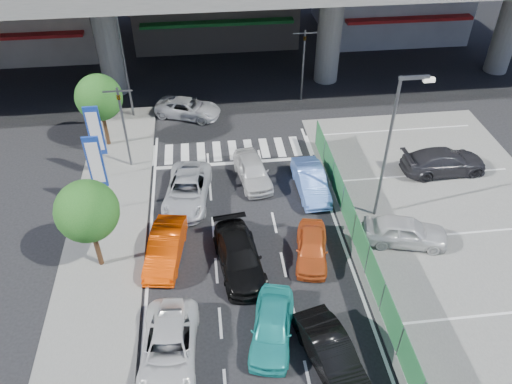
{
  "coord_description": "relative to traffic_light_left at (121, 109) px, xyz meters",
  "views": [
    {
      "loc": [
        -1.63,
        -13.11,
        17.63
      ],
      "look_at": [
        0.61,
        5.78,
        2.33
      ],
      "focal_mm": 35.0,
      "sensor_mm": 36.0,
      "label": 1
    }
  ],
  "objects": [
    {
      "name": "crossing_wagon_silver",
      "position": [
        3.5,
        5.59,
        -3.31
      ],
      "size": [
        4.92,
        3.56,
        1.24
      ],
      "primitive_type": "imported",
      "rotation": [
        0.0,
        0.0,
        1.2
      ],
      "color": "#B9BBC2",
      "rests_on": "ground"
    },
    {
      "name": "parking_lot",
      "position": [
        17.2,
        -10.0,
        -3.91
      ],
      "size": [
        12.0,
        28.0,
        0.06
      ],
      "primitive_type": "cube",
      "color": "#60605D",
      "rests_on": "ground"
    },
    {
      "name": "traffic_light_right",
      "position": [
        11.7,
        7.0,
        0.0
      ],
      "size": [
        1.6,
        1.24,
        5.2
      ],
      "color": "#595B60",
      "rests_on": "ground"
    },
    {
      "name": "wagon_silver_front_left",
      "position": [
        3.35,
        -3.6,
        -3.25
      ],
      "size": [
        2.97,
        5.22,
        1.37
      ],
      "primitive_type": "imported",
      "rotation": [
        0.0,
        0.0,
        -0.15
      ],
      "color": "#B8BAC0",
      "rests_on": "ground"
    },
    {
      "name": "tree_near",
      "position": [
        -0.8,
        -8.0,
        -0.55
      ],
      "size": [
        2.8,
        2.8,
        4.8
      ],
      "color": "#382314",
      "rests_on": "ground"
    },
    {
      "name": "sedan_white_front_mid",
      "position": [
        7.09,
        -2.23,
        -3.25
      ],
      "size": [
        2.21,
        4.25,
        1.38
      ],
      "primitive_type": "imported",
      "rotation": [
        0.0,
        0.0,
        0.15
      ],
      "color": "silver",
      "rests_on": "ground"
    },
    {
      "name": "taxi_orange_left",
      "position": [
        2.27,
        -7.89,
        -3.25
      ],
      "size": [
        2.12,
        4.37,
        1.38
      ],
      "primitive_type": "imported",
      "rotation": [
        0.0,
        0.0,
        -0.16
      ],
      "color": "#F34103",
      "rests_on": "ground"
    },
    {
      "name": "ground",
      "position": [
        6.2,
        -12.0,
        -3.94
      ],
      "size": [
        120.0,
        120.0,
        0.0
      ],
      "primitive_type": "plane",
      "color": "black",
      "rests_on": "ground"
    },
    {
      "name": "fence_run",
      "position": [
        11.5,
        -11.0,
        -3.04
      ],
      "size": [
        0.16,
        22.0,
        1.8
      ],
      "primitive_type": null,
      "color": "#1F5C31",
      "rests_on": "ground"
    },
    {
      "name": "tree_far",
      "position": [
        -1.6,
        2.5,
        -0.55
      ],
      "size": [
        2.8,
        2.8,
        4.8
      ],
      "color": "#382314",
      "rests_on": "ground"
    },
    {
      "name": "sedan_black_mid",
      "position": [
        5.7,
        -8.9,
        -3.25
      ],
      "size": [
        2.5,
        4.96,
        1.38
      ],
      "primitive_type": "imported",
      "rotation": [
        0.0,
        0.0,
        0.12
      ],
      "color": "black",
      "rests_on": "ground"
    },
    {
      "name": "parked_sedan_white",
      "position": [
        13.97,
        -8.22,
        -3.17
      ],
      "size": [
        4.42,
        2.65,
        1.41
      ],
      "primitive_type": "imported",
      "rotation": [
        0.0,
        0.0,
        1.32
      ],
      "color": "silver",
      "rests_on": "parking_lot"
    },
    {
      "name": "taxi_orange_right",
      "position": [
        9.21,
        -8.65,
        -3.31
      ],
      "size": [
        2.19,
        3.88,
        1.25
      ],
      "primitive_type": "imported",
      "rotation": [
        0.0,
        0.0,
        -0.21
      ],
      "color": "#CC521E",
      "rests_on": "ground"
    },
    {
      "name": "street_lamp_right",
      "position": [
        13.37,
        -6.0,
        0.83
      ],
      "size": [
        1.65,
        0.22,
        8.0
      ],
      "color": "#595B60",
      "rests_on": "ground"
    },
    {
      "name": "traffic_cone",
      "position": [
        13.34,
        -8.47,
        -3.55
      ],
      "size": [
        0.42,
        0.42,
        0.65
      ],
      "primitive_type": "cone",
      "rotation": [
        0.0,
        0.0,
        0.34
      ],
      "color": "#F8510D",
      "rests_on": "parking_lot"
    },
    {
      "name": "parked_sedan_dgrey",
      "position": [
        18.29,
        -2.78,
        -3.15
      ],
      "size": [
        5.03,
        2.16,
        1.45
      ],
      "primitive_type": "imported",
      "rotation": [
        0.0,
        0.0,
        1.6
      ],
      "color": "#28272C",
      "rests_on": "parking_lot"
    },
    {
      "name": "taxi_teal_mid",
      "position": [
        6.68,
        -12.93,
        -3.25
      ],
      "size": [
        2.56,
        4.32,
        1.38
      ],
      "primitive_type": "imported",
      "rotation": [
        0.0,
        0.0,
        -0.24
      ],
      "color": "teal",
      "rests_on": "ground"
    },
    {
      "name": "traffic_light_left",
      "position": [
        0.0,
        0.0,
        0.0
      ],
      "size": [
        1.6,
        1.24,
        5.2
      ],
      "color": "#595B60",
      "rests_on": "ground"
    },
    {
      "name": "hatch_black_mid_right",
      "position": [
        8.77,
        -14.44,
        -3.25
      ],
      "size": [
        2.46,
        4.42,
        1.38
      ],
      "primitive_type": "imported",
      "rotation": [
        0.0,
        0.0,
        0.25
      ],
      "color": "black",
      "rests_on": "ground"
    },
    {
      "name": "signboard_far",
      "position": [
        -1.4,
        -1.01,
        -0.87
      ],
      "size": [
        0.8,
        0.14,
        4.7
      ],
      "color": "#595B60",
      "rests_on": "ground"
    },
    {
      "name": "sedan_white_mid_left",
      "position": [
        2.52,
        -13.44,
        -3.29
      ],
      "size": [
        2.47,
        4.81,
        1.3
      ],
      "primitive_type": "imported",
      "rotation": [
        0.0,
        0.0,
        -0.07
      ],
      "color": "silver",
      "rests_on": "ground"
    },
    {
      "name": "kei_truck_front_right",
      "position": [
        10.2,
        -3.63,
        -3.25
      ],
      "size": [
        1.59,
        4.23,
        1.38
      ],
      "primitive_type": "imported",
      "rotation": [
        0.0,
        0.0,
        0.03
      ],
      "color": "#5883E1",
      "rests_on": "ground"
    },
    {
      "name": "signboard_near",
      "position": [
        -1.0,
        -4.01,
        -0.87
      ],
      "size": [
        0.8,
        0.14,
        4.7
      ],
      "color": "#595B60",
      "rests_on": "ground"
    },
    {
      "name": "sidewalk_left",
      "position": [
        -0.8,
        -8.0,
        -3.88
      ],
      "size": [
        4.0,
        30.0,
        0.12
      ],
      "primitive_type": "cube",
      "color": "#60605D",
      "rests_on": "ground"
    },
    {
      "name": "street_lamp_left",
      "position": [
        -0.13,
        6.0,
        0.83
      ],
      "size": [
        1.65,
        0.22,
        8.0
      ],
      "color": "#595B60",
      "rests_on": "ground"
    }
  ]
}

